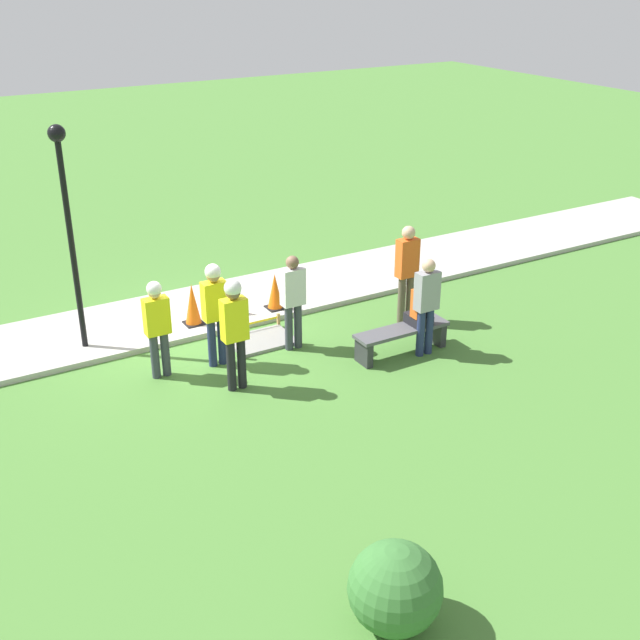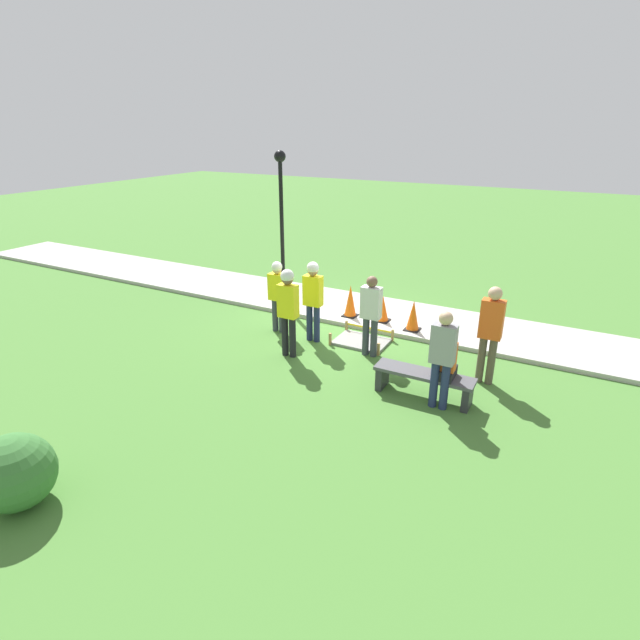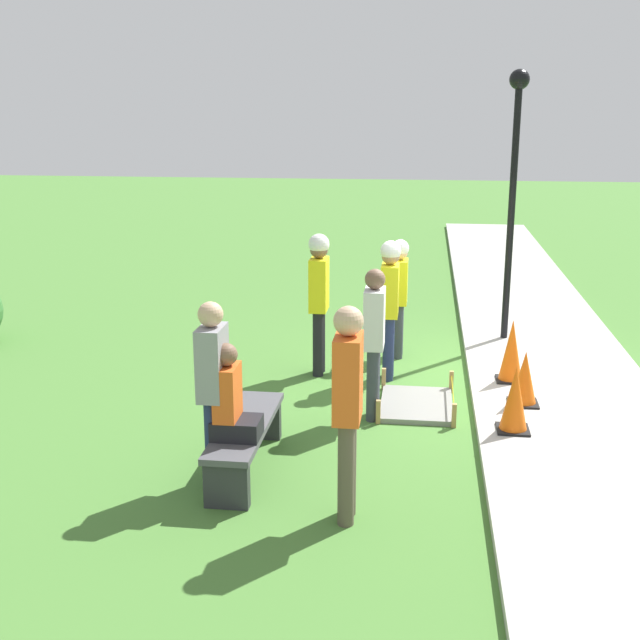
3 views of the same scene
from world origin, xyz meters
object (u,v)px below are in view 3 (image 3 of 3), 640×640
traffic_cone_far_patch (525,378)px  person_seated_on_bench (231,401)px  traffic_cone_near_patch (515,399)px  lamppost_near (514,166)px  bystander_in_orange_shirt (348,400)px  park_bench (246,436)px  bystander_in_gray_shirt (374,335)px  traffic_cone_sidewalk_edge (511,351)px  worker_trainee (319,291)px  bystander_in_white_shirt (213,383)px  worker_assistant (399,289)px  worker_supervisor (390,297)px

traffic_cone_far_patch → person_seated_on_bench: size_ratio=0.71×
traffic_cone_near_patch → lamppost_near: bearing=-3.6°
traffic_cone_far_patch → bystander_in_orange_shirt: bearing=147.1°
park_bench → person_seated_on_bench: bearing=171.7°
lamppost_near → bystander_in_gray_shirt: bearing=151.4°
park_bench → bystander_in_orange_shirt: size_ratio=0.93×
traffic_cone_sidewalk_edge → bystander_in_gray_shirt: bystander_in_gray_shirt is taller
traffic_cone_near_patch → worker_trainee: (1.88, 2.32, 0.68)m
traffic_cone_near_patch → traffic_cone_far_patch: bearing=-13.4°
bystander_in_orange_shirt → park_bench: bearing=51.5°
traffic_cone_near_patch → park_bench: traffic_cone_near_patch is taller
traffic_cone_far_patch → person_seated_on_bench: (-2.24, 2.88, 0.42)m
person_seated_on_bench → bystander_in_white_shirt: (0.02, 0.16, 0.16)m
traffic_cone_sidewalk_edge → person_seated_on_bench: size_ratio=0.88×
person_seated_on_bench → bystander_in_orange_shirt: size_ratio=0.48×
park_bench → bystander_in_orange_shirt: (-0.84, -1.06, 0.74)m
traffic_cone_sidewalk_edge → worker_assistant: (1.15, 1.44, 0.49)m
traffic_cone_near_patch → worker_assistant: worker_assistant is taller
traffic_cone_far_patch → traffic_cone_sidewalk_edge: bearing=5.0°
park_bench → traffic_cone_near_patch: bearing=-67.8°
person_seated_on_bench → worker_assistant: size_ratio=0.53×
traffic_cone_far_patch → person_seated_on_bench: bearing=127.8°
traffic_cone_sidewalk_edge → traffic_cone_near_patch: bearing=175.7°
park_bench → worker_assistant: worker_assistant is taller
lamppost_near → traffic_cone_near_patch: bearing=176.4°
worker_assistant → bystander_in_white_shirt: bearing=159.9°
traffic_cone_near_patch → traffic_cone_far_patch: 0.84m
traffic_cone_sidewalk_edge → person_seated_on_bench: 4.16m
worker_trainee → traffic_cone_sidewalk_edge: bearing=-96.0°
park_bench → lamppost_near: 5.94m
bystander_in_orange_shirt → bystander_in_gray_shirt: 2.35m
worker_supervisor → lamppost_near: size_ratio=0.47×
traffic_cone_sidewalk_edge → worker_supervisor: worker_supervisor is taller
traffic_cone_far_patch → park_bench: 3.40m
traffic_cone_near_patch → worker_trainee: worker_trainee is taller
bystander_in_white_shirt → worker_assistant: bearing=-20.1°
traffic_cone_near_patch → worker_assistant: (2.78, 1.31, 0.53)m
traffic_cone_sidewalk_edge → worker_supervisor: 1.65m
bystander_in_gray_shirt → lamppost_near: bearing=-28.6°
traffic_cone_near_patch → bystander_in_gray_shirt: bearing=74.3°
worker_trainee → bystander_in_white_shirt: bearing=170.8°
traffic_cone_far_patch → worker_trainee: bearing=66.9°
traffic_cone_near_patch → bystander_in_white_shirt: 3.22m
traffic_cone_far_patch → worker_trainee: size_ratio=0.34×
lamppost_near → worker_supervisor: bearing=137.6°
traffic_cone_sidewalk_edge → worker_supervisor: (0.19, 1.53, 0.59)m
traffic_cone_near_patch → worker_trainee: bearing=50.9°
lamppost_near → bystander_in_orange_shirt: bearing=162.0°
person_seated_on_bench → worker_supervisor: bearing=-21.6°
person_seated_on_bench → worker_supervisor: 3.49m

